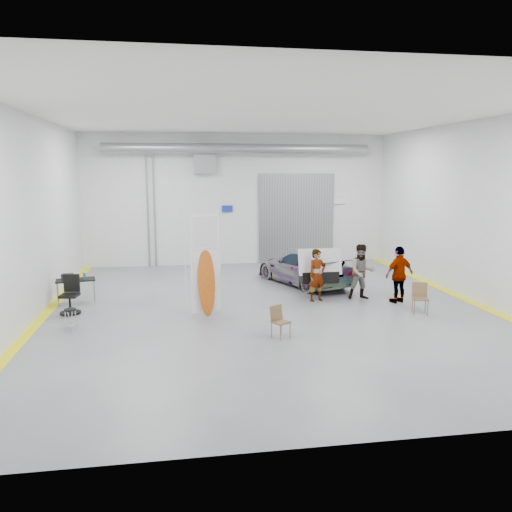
{
  "coord_description": "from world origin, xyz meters",
  "views": [
    {
      "loc": [
        -2.78,
        -15.06,
        4.35
      ],
      "look_at": [
        -0.2,
        1.28,
        1.5
      ],
      "focal_mm": 35.0,
      "sensor_mm": 36.0,
      "label": 1
    }
  ],
  "objects": [
    {
      "name": "work_table",
      "position": [
        -6.25,
        1.82,
        0.78
      ],
      "size": [
        1.33,
        0.84,
        1.01
      ],
      "rotation": [
        0.0,
        0.0,
        0.18
      ],
      "color": "gray",
      "rests_on": "ground"
    },
    {
      "name": "sedan_car",
      "position": [
        1.99,
        3.31,
        0.65
      ],
      "size": [
        3.4,
        4.85,
        1.3
      ],
      "primitive_type": "imported",
      "rotation": [
        0.0,
        0.0,
        3.53
      ],
      "color": "white",
      "rests_on": "ground"
    },
    {
      "name": "folding_chair_far",
      "position": [
        4.49,
        -1.24,
        0.3
      ],
      "size": [
        0.56,
        0.59,
        0.95
      ],
      "rotation": [
        0.0,
        0.0,
        -0.31
      ],
      "color": "brown",
      "rests_on": "ground"
    },
    {
      "name": "ground",
      "position": [
        0.0,
        0.0,
        0.0
      ],
      "size": [
        16.0,
        16.0,
        0.0
      ],
      "primitive_type": "plane",
      "color": "slate",
      "rests_on": "ground"
    },
    {
      "name": "room_shell",
      "position": [
        0.24,
        2.22,
        4.08
      ],
      "size": [
        14.02,
        16.18,
        6.01
      ],
      "color": "silver",
      "rests_on": "ground"
    },
    {
      "name": "person_a",
      "position": [
        1.79,
        0.76,
        0.88
      ],
      "size": [
        0.74,
        0.6,
        1.77
      ],
      "primitive_type": "imported",
      "rotation": [
        0.0,
        0.0,
        0.32
      ],
      "color": "brown",
      "rests_on": "ground"
    },
    {
      "name": "office_chair",
      "position": [
        -6.1,
        0.49,
        0.52
      ],
      "size": [
        0.63,
        0.63,
        1.18
      ],
      "rotation": [
        0.0,
        0.0,
        -0.15
      ],
      "color": "black",
      "rests_on": "ground"
    },
    {
      "name": "person_c",
      "position": [
        4.42,
        0.13,
        0.95
      ],
      "size": [
        1.19,
        0.76,
        1.9
      ],
      "primitive_type": "imported",
      "rotation": [
        0.0,
        0.0,
        3.44
      ],
      "color": "#A34E36",
      "rests_on": "ground"
    },
    {
      "name": "person_b",
      "position": [
        3.36,
        0.76,
        0.95
      ],
      "size": [
        0.96,
        0.76,
        1.89
      ],
      "primitive_type": "imported",
      "rotation": [
        0.0,
        0.0,
        -0.05
      ],
      "color": "slate",
      "rests_on": "ground"
    },
    {
      "name": "shop_stool",
      "position": [
        -5.73,
        -1.36,
        0.32
      ],
      "size": [
        0.33,
        0.33,
        0.64
      ],
      "rotation": [
        0.0,
        0.0,
        0.36
      ],
      "color": "black",
      "rests_on": "ground"
    },
    {
      "name": "trunk_lid",
      "position": [
        1.99,
        1.31,
        1.32
      ],
      "size": [
        1.52,
        0.92,
        0.04
      ],
      "primitive_type": "cube",
      "color": "silver",
      "rests_on": "sedan_car"
    },
    {
      "name": "folding_chair_near",
      "position": [
        -0.18,
        -2.76,
        0.26
      ],
      "size": [
        0.54,
        0.59,
        0.85
      ],
      "rotation": [
        0.0,
        0.0,
        0.53
      ],
      "color": "brown",
      "rests_on": "ground"
    },
    {
      "name": "surfboard_display",
      "position": [
        -2.06,
        -0.38,
        1.33
      ],
      "size": [
        0.89,
        0.45,
        3.28
      ],
      "rotation": [
        0.0,
        0.0,
        0.31
      ],
      "color": "white",
      "rests_on": "ground"
    }
  ]
}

